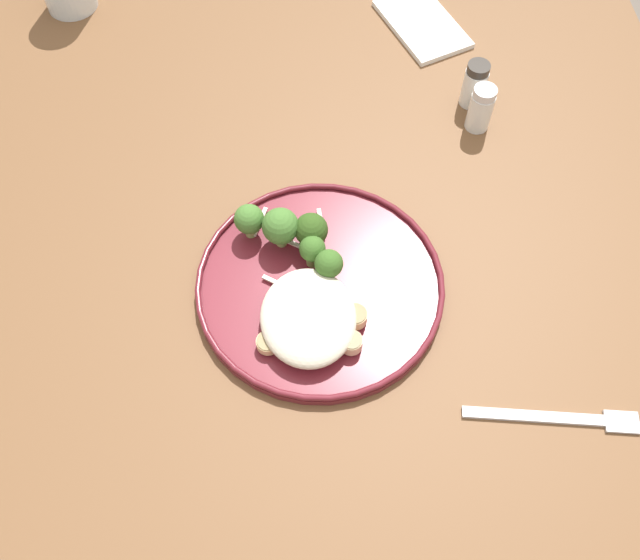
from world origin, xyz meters
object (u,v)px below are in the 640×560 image
seared_scallop_right_edge (339,329)px  seared_scallop_center_golden (301,344)px  seared_scallop_left_edge (268,343)px  broccoli_floret_small_sprig (249,220)px  seared_scallop_on_noodles (312,322)px  salt_shaker (481,108)px  seared_scallop_half_hidden (355,313)px  broccoli_floret_beside_noodles (312,250)px  dinner_plate (320,285)px  dinner_fork (558,418)px  seared_scallop_tilted_round (351,343)px  pepper_shaker (475,84)px  broccoli_floret_tall_stalk (311,230)px  broccoli_floret_right_tilted (280,227)px  broccoli_floret_center_pile (329,264)px  seared_scallop_front_small (339,298)px  folded_napkin (422,24)px

seared_scallop_right_edge → seared_scallop_center_golden: (-0.01, 0.04, -0.00)m
seared_scallop_left_edge → broccoli_floret_small_sprig: 0.15m
seared_scallop_on_noodles → salt_shaker: size_ratio=0.40×
seared_scallop_half_hidden → seared_scallop_center_golden: bearing=117.8°
broccoli_floret_beside_noodles → seared_scallop_center_golden: bearing=169.5°
dinner_plate → seared_scallop_on_noodles: size_ratio=10.85×
salt_shaker → dinner_fork: bearing=-178.9°
dinner_plate → seared_scallop_tilted_round: 0.09m
dinner_plate → pepper_shaker: bearing=-39.3°
pepper_shaker → seared_scallop_left_edge: bearing=140.5°
broccoli_floret_small_sprig → broccoli_floret_tall_stalk: bearing=-106.1°
broccoli_floret_right_tilted → pepper_shaker: (0.22, -0.27, -0.01)m
broccoli_floret_center_pile → pepper_shaker: 0.35m
seared_scallop_on_noodles → seared_scallop_right_edge: size_ratio=0.82×
seared_scallop_right_edge → seared_scallop_tilted_round: bearing=-146.6°
seared_scallop_center_golden → broccoli_floret_beside_noodles: 0.11m
seared_scallop_left_edge → seared_scallop_center_golden: bearing=-96.5°
seared_scallop_half_hidden → broccoli_floret_tall_stalk: bearing=22.1°
seared_scallop_tilted_round → broccoli_floret_beside_noodles: 0.12m
dinner_plate → seared_scallop_tilted_round: bearing=-161.3°
seared_scallop_center_golden → seared_scallop_front_small: (0.05, -0.05, 0.00)m
seared_scallop_tilted_round → broccoli_floret_small_sprig: bearing=33.5°
seared_scallop_tilted_round → broccoli_floret_tall_stalk: bearing=13.8°
seared_scallop_half_hidden → dinner_fork: size_ratio=0.15×
seared_scallop_half_hidden → dinner_fork: seared_scallop_half_hidden is taller
broccoli_floret_tall_stalk → folded_napkin: bearing=-26.7°
seared_scallop_left_edge → broccoli_floret_tall_stalk: (0.13, -0.06, 0.02)m
dinner_plate → seared_scallop_center_golden: bearing=161.3°
seared_scallop_tilted_round → salt_shaker: 0.38m
seared_scallop_center_golden → broccoli_floret_right_tilted: bearing=6.0°
seared_scallop_center_golden → broccoli_floret_small_sprig: size_ratio=0.57×
dinner_plate → pepper_shaker: pepper_shaker is taller
seared_scallop_right_edge → seared_scallop_left_edge: seared_scallop_right_edge is taller
broccoli_floret_small_sprig → salt_shaker: (0.16, -0.31, -0.01)m
dinner_plate → broccoli_floret_beside_noodles: size_ratio=6.36×
seared_scallop_center_golden → broccoli_floret_center_pile: bearing=-23.3°
dinner_fork → seared_scallop_front_small: bearing=55.1°
broccoli_floret_right_tilted → dinner_fork: 0.37m
seared_scallop_left_edge → broccoli_floret_beside_noodles: broccoli_floret_beside_noodles is taller
broccoli_floret_right_tilted → dinner_plate: bearing=-145.8°
seared_scallop_half_hidden → folded_napkin: seared_scallop_half_hidden is taller
seared_scallop_left_edge → seared_scallop_front_small: bearing=-59.2°
seared_scallop_tilted_round → dinner_plate: bearing=18.7°
seared_scallop_on_noodles → pepper_shaker: size_ratio=0.40×
seared_scallop_on_noodles → seared_scallop_left_edge: (-0.02, 0.05, -0.00)m
dinner_plate → dinner_fork: (-0.18, -0.24, -0.01)m
seared_scallop_tilted_round → folded_napkin: size_ratio=0.16×
dinner_plate → seared_scallop_right_edge: bearing=-166.2°
dinner_plate → dinner_fork: 0.30m
seared_scallop_right_edge → pepper_shaker: (0.35, -0.22, 0.01)m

